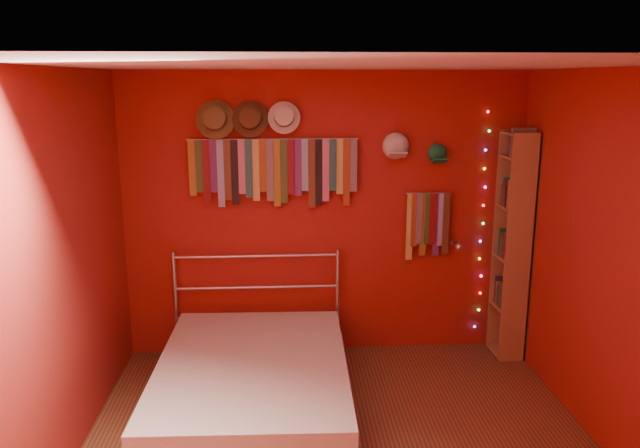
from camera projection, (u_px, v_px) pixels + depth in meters
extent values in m
cube|color=maroon|center=(325.00, 216.00, 5.48)|extent=(3.50, 0.02, 2.50)
cube|color=maroon|center=(624.00, 272.00, 3.88)|extent=(0.02, 3.50, 2.50)
cube|color=maroon|center=(50.00, 283.00, 3.68)|extent=(0.02, 3.50, 2.50)
cube|color=white|center=(347.00, 65.00, 3.49)|extent=(3.50, 3.50, 0.02)
cylinder|color=silver|center=(273.00, 139.00, 5.25)|extent=(1.45, 0.01, 0.01)
cube|color=olive|center=(192.00, 168.00, 5.26)|extent=(0.06, 0.01, 0.48)
cube|color=#26491D|center=(199.00, 166.00, 5.25)|extent=(0.06, 0.01, 0.44)
cube|color=#5C0D11|center=(206.00, 172.00, 5.26)|extent=(0.06, 0.01, 0.54)
cube|color=#3C1A68|center=(213.00, 166.00, 5.26)|extent=(0.06, 0.01, 0.45)
cube|color=#7D97DF|center=(221.00, 174.00, 5.28)|extent=(0.06, 0.01, 0.57)
cube|color=#50361A|center=(228.00, 170.00, 5.27)|extent=(0.06, 0.01, 0.51)
cube|color=black|center=(235.00, 173.00, 5.29)|extent=(0.06, 0.01, 0.56)
cube|color=#C26184|center=(242.00, 167.00, 5.27)|extent=(0.06, 0.01, 0.46)
cube|color=#1B5F60|center=(249.00, 169.00, 5.27)|extent=(0.06, 0.01, 0.49)
cube|color=tan|center=(256.00, 170.00, 5.29)|extent=(0.06, 0.01, 0.52)
cube|color=brown|center=(263.00, 166.00, 5.28)|extent=(0.06, 0.01, 0.45)
cube|color=navy|center=(270.00, 171.00, 5.29)|extent=(0.06, 0.01, 0.53)
cube|color=olive|center=(277.00, 173.00, 5.31)|extent=(0.06, 0.01, 0.58)
cube|color=#325221|center=(284.00, 171.00, 5.30)|extent=(0.06, 0.01, 0.55)
cube|color=maroon|center=(291.00, 167.00, 5.29)|extent=(0.06, 0.01, 0.47)
cube|color=#4F1863|center=(298.00, 168.00, 5.31)|extent=(0.06, 0.01, 0.49)
cube|color=#6A9ABC|center=(305.00, 165.00, 5.30)|extent=(0.06, 0.01, 0.44)
cube|color=#502F1A|center=(312.00, 174.00, 5.32)|extent=(0.06, 0.01, 0.59)
cube|color=black|center=(319.00, 172.00, 5.33)|extent=(0.06, 0.01, 0.57)
cube|color=#BD5E8C|center=(326.00, 171.00, 5.32)|extent=(0.06, 0.01, 0.53)
cube|color=#195755|center=(333.00, 165.00, 5.31)|extent=(0.06, 0.01, 0.44)
cube|color=gold|center=(340.00, 167.00, 5.33)|extent=(0.06, 0.01, 0.48)
cube|color=maroon|center=(347.00, 173.00, 5.34)|extent=(0.06, 0.01, 0.58)
cube|color=navy|center=(354.00, 165.00, 5.32)|extent=(0.06, 0.01, 0.45)
cylinder|color=silver|center=(429.00, 193.00, 5.44)|extent=(0.40, 0.01, 0.01)
cube|color=#B2B849|center=(410.00, 227.00, 5.49)|extent=(0.06, 0.01, 0.60)
cube|color=maroon|center=(415.00, 220.00, 5.47)|extent=(0.06, 0.01, 0.48)
cube|color=#121E51|center=(419.00, 219.00, 5.46)|extent=(0.06, 0.01, 0.45)
cube|color=brown|center=(423.00, 225.00, 5.49)|extent=(0.06, 0.01, 0.56)
cube|color=#214F1F|center=(428.00, 219.00, 5.47)|extent=(0.06, 0.01, 0.46)
cube|color=#5F0E0E|center=(433.00, 219.00, 5.47)|extent=(0.06, 0.01, 0.46)
cube|color=#491A69|center=(437.00, 225.00, 5.50)|extent=(0.06, 0.01, 0.57)
cube|color=#718ACA|center=(441.00, 220.00, 5.48)|extent=(0.06, 0.01, 0.47)
cube|color=#452A17|center=(446.00, 224.00, 5.49)|extent=(0.06, 0.01, 0.55)
cylinder|color=brown|center=(215.00, 120.00, 5.18)|extent=(0.33, 0.08, 0.32)
cylinder|color=brown|center=(215.00, 119.00, 5.12)|extent=(0.19, 0.16, 0.21)
cylinder|color=#332314|center=(215.00, 119.00, 5.15)|extent=(0.20, 0.07, 0.20)
cylinder|color=#4F351C|center=(250.00, 119.00, 5.19)|extent=(0.30, 0.08, 0.30)
cylinder|color=#4F351C|center=(250.00, 118.00, 5.14)|extent=(0.18, 0.15, 0.20)
cylinder|color=black|center=(250.00, 119.00, 5.17)|extent=(0.18, 0.06, 0.19)
cylinder|color=silver|center=(284.00, 118.00, 5.21)|extent=(0.27, 0.07, 0.27)
cylinder|color=silver|center=(284.00, 117.00, 5.16)|extent=(0.16, 0.13, 0.18)
cylinder|color=black|center=(284.00, 117.00, 5.18)|extent=(0.16, 0.05, 0.17)
ellipsoid|color=silver|center=(396.00, 146.00, 5.33)|extent=(0.20, 0.15, 0.20)
cube|color=silver|center=(398.00, 155.00, 5.22)|extent=(0.15, 0.11, 0.06)
ellipsoid|color=#1C7E40|center=(437.00, 153.00, 5.36)|extent=(0.17, 0.13, 0.17)
cube|color=#1C7E40|center=(440.00, 161.00, 5.27)|extent=(0.13, 0.09, 0.05)
sphere|color=#FF3333|center=(488.00, 112.00, 5.32)|extent=(0.02, 0.02, 0.02)
sphere|color=#33FF4C|center=(489.00, 131.00, 5.36)|extent=(0.02, 0.02, 0.02)
sphere|color=#4C66FF|center=(486.00, 150.00, 5.39)|extent=(0.02, 0.02, 0.02)
sphere|color=yellow|center=(484.00, 169.00, 5.43)|extent=(0.02, 0.02, 0.02)
sphere|color=#FF4CCC|center=(485.00, 187.00, 5.47)|extent=(0.02, 0.02, 0.02)
sphere|color=#FF3333|center=(483.00, 205.00, 5.50)|extent=(0.02, 0.02, 0.02)
sphere|color=#33FF4C|center=(483.00, 223.00, 5.54)|extent=(0.02, 0.02, 0.02)
sphere|color=#4C66FF|center=(480.00, 241.00, 5.58)|extent=(0.02, 0.02, 0.02)
sphere|color=yellow|center=(480.00, 259.00, 5.61)|extent=(0.02, 0.02, 0.02)
sphere|color=#FF4CCC|center=(481.00, 276.00, 5.65)|extent=(0.02, 0.02, 0.02)
sphere|color=#FF3333|center=(480.00, 293.00, 5.69)|extent=(0.02, 0.02, 0.02)
sphere|color=#33FF4C|center=(479.00, 310.00, 5.73)|extent=(0.02, 0.02, 0.02)
sphere|color=#4C66FF|center=(475.00, 327.00, 5.76)|extent=(0.02, 0.02, 0.02)
cylinder|color=silver|center=(452.00, 242.00, 5.58)|extent=(0.03, 0.03, 0.03)
cylinder|color=silver|center=(455.00, 243.00, 5.47)|extent=(0.01, 0.23, 0.07)
sphere|color=white|center=(459.00, 247.00, 5.36)|extent=(0.06, 0.06, 0.06)
cube|color=olive|center=(519.00, 252.00, 5.26)|extent=(0.24, 0.02, 2.00)
cube|color=olive|center=(506.00, 242.00, 5.57)|extent=(0.24, 0.02, 2.00)
cube|color=olive|center=(525.00, 247.00, 5.42)|extent=(0.02, 0.34, 2.00)
cube|color=olive|center=(505.00, 351.00, 5.64)|extent=(0.24, 0.32, 0.02)
cube|color=olive|center=(508.00, 306.00, 5.54)|extent=(0.24, 0.32, 0.02)
cube|color=olive|center=(512.00, 258.00, 5.44)|extent=(0.24, 0.32, 0.02)
cube|color=olive|center=(515.00, 207.00, 5.34)|extent=(0.24, 0.32, 0.02)
cube|color=olive|center=(519.00, 157.00, 5.24)|extent=(0.24, 0.32, 0.02)
cube|color=olive|center=(521.00, 133.00, 5.19)|extent=(0.24, 0.32, 0.02)
cylinder|color=silver|center=(176.00, 305.00, 5.48)|extent=(0.04, 0.04, 0.97)
cylinder|color=silver|center=(338.00, 301.00, 5.56)|extent=(0.04, 0.04, 0.97)
cylinder|color=silver|center=(258.00, 317.00, 5.55)|extent=(1.43, 0.02, 0.02)
cylinder|color=silver|center=(257.00, 287.00, 5.49)|extent=(1.43, 0.02, 0.02)
cylinder|color=silver|center=(256.00, 256.00, 5.42)|extent=(1.43, 0.02, 0.02)
cube|color=beige|center=(253.00, 385.00, 4.59)|extent=(1.41, 1.97, 0.39)
cylinder|color=silver|center=(155.00, 390.00, 4.55)|extent=(0.08, 1.94, 0.03)
cylinder|color=silver|center=(349.00, 385.00, 4.64)|extent=(0.08, 1.94, 0.03)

